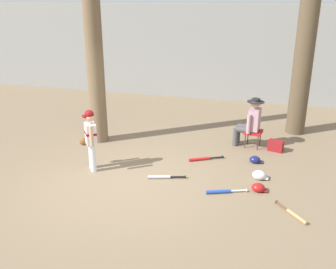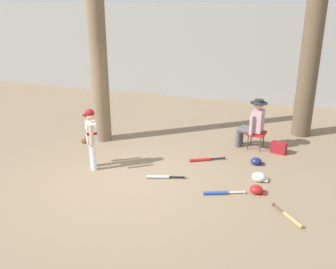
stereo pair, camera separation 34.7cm
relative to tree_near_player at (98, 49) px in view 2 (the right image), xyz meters
name	(u,v)px [view 2 (the right image)]	position (x,y,z in m)	size (l,w,h in m)	color
ground_plane	(127,182)	(1.54, -1.95, -2.25)	(60.00, 60.00, 0.00)	#7F6B51
concrete_back_wall	(208,53)	(1.54, 4.89, -0.67)	(18.00, 0.36, 3.17)	gray
tree_near_player	(98,49)	(0.00, 0.00, 0.00)	(0.68, 0.68, 5.23)	brown
tree_behind_spectator	(311,48)	(4.75, 1.96, -0.02)	(0.66, 0.66, 5.10)	brown
young_ballplayer	(91,135)	(0.58, -1.59, -1.51)	(0.52, 0.50, 1.31)	white
folding_stool	(256,134)	(3.73, 0.62, -1.89)	(0.45, 0.45, 0.41)	red
seated_spectator	(253,122)	(3.63, 0.63, -1.61)	(0.68, 0.54, 1.20)	#47474C
handbag_beside_stool	(279,148)	(4.27, 0.49, -2.12)	(0.34, 0.18, 0.26)	maroon
bat_blue_youth	(219,193)	(3.35, -1.87, -2.22)	(0.74, 0.34, 0.07)	#2347AD
bat_aluminum_silver	(161,177)	(2.12, -1.60, -2.22)	(0.75, 0.28, 0.07)	#B7BCC6
bat_red_barrel	(203,160)	(2.72, -0.51, -2.22)	(0.73, 0.44, 0.07)	red
bat_wood_tan	(291,218)	(4.63, -2.33, -2.22)	(0.53, 0.61, 0.07)	tan
batting_helmet_red	(257,190)	(4.00, -1.60, -2.18)	(0.29, 0.23, 0.17)	#A81919
batting_helmet_navy	(256,161)	(3.86, -0.31, -2.18)	(0.28, 0.22, 0.16)	navy
batting_helmet_white	(259,177)	(3.99, -1.08, -2.17)	(0.32, 0.25, 0.18)	silver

